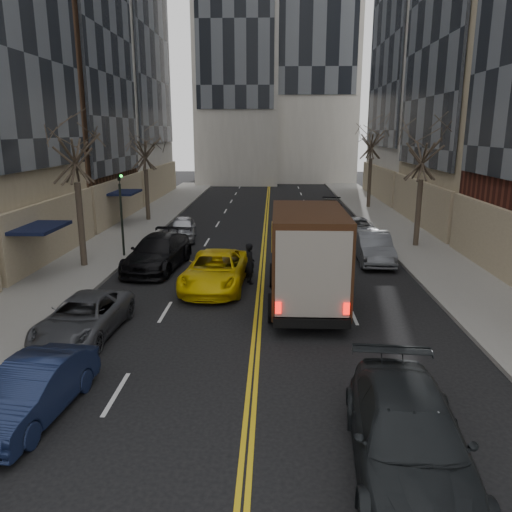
{
  "coord_description": "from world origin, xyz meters",
  "views": [
    {
      "loc": [
        0.52,
        -3.49,
        6.61
      ],
      "look_at": [
        -0.09,
        13.97,
        2.2
      ],
      "focal_mm": 35.0,
      "sensor_mm": 36.0,
      "label": 1
    }
  ],
  "objects": [
    {
      "name": "tree_lf_far",
      "position": [
        -8.8,
        33.0,
        6.02
      ],
      "size": [
        3.2,
        3.2,
        8.12
      ],
      "color": "#382D23",
      "rests_on": "sidewalk_left"
    },
    {
      "name": "parked_lf_d",
      "position": [
        -5.1,
        20.0,
        0.81
      ],
      "size": [
        2.88,
        5.83,
        1.63
      ],
      "primitive_type": "imported",
      "rotation": [
        0.0,
        0.0,
        -0.11
      ],
      "color": "black",
      "rests_on": "ground"
    },
    {
      "name": "taxi",
      "position": [
        -1.94,
        17.07,
        0.76
      ],
      "size": [
        2.82,
        5.6,
        1.52
      ],
      "primitive_type": "imported",
      "rotation": [
        0.0,
        0.0,
        -0.05
      ],
      "color": "yellow",
      "rests_on": "ground"
    },
    {
      "name": "tree_lf_mid",
      "position": [
        -8.8,
        20.0,
        6.6
      ],
      "size": [
        3.2,
        3.2,
        8.91
      ],
      "color": "#382D23",
      "rests_on": "sidewalk_left"
    },
    {
      "name": "parked_rt_c",
      "position": [
        5.1,
        36.09,
        0.64
      ],
      "size": [
        2.36,
        4.58,
        1.27
      ],
      "primitive_type": "imported",
      "rotation": [
        0.0,
        0.0,
        -0.14
      ],
      "color": "black",
      "rests_on": "ground"
    },
    {
      "name": "parked_rt_a",
      "position": [
        5.69,
        21.63,
        0.77
      ],
      "size": [
        1.78,
        4.7,
        1.53
      ],
      "primitive_type": "imported",
      "rotation": [
        0.0,
        0.0,
        -0.03
      ],
      "color": "#54575C",
      "rests_on": "ground"
    },
    {
      "name": "ups_truck",
      "position": [
        1.82,
        14.97,
        1.92
      ],
      "size": [
        2.91,
        6.98,
        3.81
      ],
      "rotation": [
        0.0,
        0.0,
        -0.01
      ],
      "color": "black",
      "rests_on": "ground"
    },
    {
      "name": "sidewalk_left",
      "position": [
        -9.0,
        27.0,
        0.07
      ],
      "size": [
        4.0,
        66.0,
        0.15
      ],
      "primitive_type": "cube",
      "color": "slate",
      "rests_on": "ground"
    },
    {
      "name": "parked_lf_e",
      "position": [
        -5.11,
        26.75,
        0.7
      ],
      "size": [
        2.14,
        4.28,
        1.4
      ],
      "primitive_type": "imported",
      "rotation": [
        0.0,
        0.0,
        0.12
      ],
      "color": "#A7A9AF",
      "rests_on": "ground"
    },
    {
      "name": "observer_sedan",
      "position": [
        3.2,
        5.16,
        0.8
      ],
      "size": [
        2.69,
        5.65,
        1.59
      ],
      "rotation": [
        0.0,
        0.0,
        -0.09
      ],
      "color": "black",
      "rests_on": "ground"
    },
    {
      "name": "tree_rt_far",
      "position": [
        8.8,
        40.0,
        6.74
      ],
      "size": [
        3.2,
        3.2,
        9.11
      ],
      "color": "#382D23",
      "rests_on": "sidewalk_right"
    },
    {
      "name": "tree_rt_mid",
      "position": [
        8.8,
        25.0,
        6.17
      ],
      "size": [
        3.2,
        3.2,
        8.32
      ],
      "color": "#382D23",
      "rests_on": "sidewalk_right"
    },
    {
      "name": "pedestrian",
      "position": [
        -0.49,
        17.73,
        0.91
      ],
      "size": [
        0.66,
        0.78,
        1.82
      ],
      "primitive_type": "imported",
      "rotation": [
        0.0,
        0.0,
        1.98
      ],
      "color": "black",
      "rests_on": "ground"
    },
    {
      "name": "parked_rt_b",
      "position": [
        5.79,
        27.12,
        0.65
      ],
      "size": [
        2.67,
        4.92,
        1.31
      ],
      "primitive_type": "imported",
      "rotation": [
        0.0,
        0.0,
        0.11
      ],
      "color": "#B5B8BD",
      "rests_on": "ground"
    },
    {
      "name": "parked_lf_b",
      "position": [
        -5.1,
        6.9,
        0.68
      ],
      "size": [
        1.87,
        4.24,
        1.35
      ],
      "primitive_type": "imported",
      "rotation": [
        0.0,
        0.0,
        -0.11
      ],
      "color": "#111A36",
      "rests_on": "ground"
    },
    {
      "name": "sidewalk_right",
      "position": [
        9.0,
        27.0,
        0.07
      ],
      "size": [
        4.0,
        66.0,
        0.15
      ],
      "primitive_type": "cube",
      "color": "slate",
      "rests_on": "ground"
    },
    {
      "name": "parked_lf_c",
      "position": [
        -5.7,
        11.7,
        0.65
      ],
      "size": [
        2.38,
        4.75,
        1.29
      ],
      "primitive_type": "imported",
      "rotation": [
        0.0,
        0.0,
        -0.05
      ],
      "color": "#44454B",
      "rests_on": "ground"
    },
    {
      "name": "traffic_signal",
      "position": [
        -7.39,
        22.0,
        2.82
      ],
      "size": [
        0.29,
        0.26,
        4.7
      ],
      "color": "black",
      "rests_on": "sidewalk_left"
    }
  ]
}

